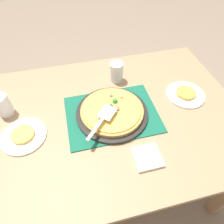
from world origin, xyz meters
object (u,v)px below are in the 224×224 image
cup_far (117,72)px  napkin_stack (147,157)px  pizza (112,110)px  served_slice_right (186,93)px  pizza_pan (112,113)px  plate_far_right (185,95)px  served_slice_left (23,134)px  cup_near (3,105)px  plate_near_left (24,136)px  pizza_server (102,119)px

cup_far → napkin_stack: cup_far is taller
pizza → served_slice_right: (-0.45, -0.04, -0.02)m
pizza_pan → plate_far_right: (-0.45, -0.04, -0.01)m
pizza_pan → served_slice_left: bearing=4.2°
pizza → cup_near: size_ratio=2.75×
pizza → cup_near: (0.54, -0.15, 0.03)m
served_slice_left → napkin_stack: size_ratio=0.92×
plate_near_left → pizza: bearing=-175.8°
cup_far → pizza_server: cup_far is taller
pizza → served_slice_right: 0.45m
served_slice_right → pizza_server: (0.51, 0.11, 0.05)m
pizza → served_slice_left: bearing=4.2°
served_slice_right → pizza_server: bearing=12.4°
served_slice_left → pizza_server: 0.39m
served_slice_left → cup_near: 0.21m
served_slice_right → cup_near: (0.99, -0.11, 0.04)m
cup_far → pizza_server: 0.38m
plate_far_right → cup_far: cup_far is taller
pizza_pan → pizza_server: bearing=48.3°
cup_near → pizza_server: cup_near is taller
napkin_stack → cup_near: bearing=-34.3°
pizza_pan → plate_far_right: 0.45m
served_slice_left → pizza: bearing=-175.8°
served_slice_right → napkin_stack: bearing=42.6°
cup_near → napkin_stack: cup_near is taller
pizza_pan → pizza: pizza is taller
pizza → plate_far_right: (-0.45, -0.04, -0.03)m
pizza_pan → cup_near: (0.54, -0.15, 0.05)m
pizza_pan → served_slice_right: served_slice_right is taller
pizza_pan → served_slice_left: (0.45, 0.03, 0.01)m
pizza_pan → served_slice_right: size_ratio=3.45×
plate_far_right → served_slice_right: (0.00, -0.00, 0.01)m
pizza_pan → napkin_stack: pizza_pan is taller
plate_near_left → plate_far_right: size_ratio=1.00×
plate_far_right → pizza_server: 0.53m
plate_near_left → pizza_server: bearing=174.1°
pizza_pan → cup_near: size_ratio=3.17×
served_slice_left → cup_near: size_ratio=0.92×
plate_far_right → napkin_stack: bearing=42.6°
pizza_pan → plate_near_left: pizza_pan is taller
served_slice_left → pizza_server: size_ratio=0.55×
plate_near_left → served_slice_left: 0.01m
cup_far → napkin_stack: 0.56m
cup_near → cup_far: same height
pizza → cup_near: bearing=-15.1°
pizza_server → napkin_stack: pizza_server is taller
plate_far_right → napkin_stack: (0.36, 0.33, 0.00)m
plate_near_left → napkin_stack: bearing=155.0°
plate_far_right → pizza: bearing=5.0°
pizza_server → napkin_stack: bearing=126.4°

